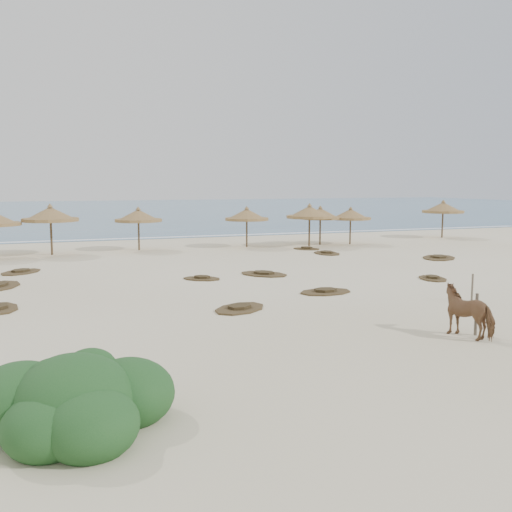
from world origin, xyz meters
name	(u,v)px	position (x,y,z in m)	size (l,w,h in m)	color
ground	(297,302)	(0.00, 0.00, 0.00)	(160.00, 160.00, 0.00)	beige
ocean	(104,210)	(0.00, 75.00, 0.00)	(200.00, 100.00, 0.01)	#2D5E88
foam_line	(162,238)	(0.00, 26.00, 0.00)	(70.00, 0.60, 0.01)	white
palapa_1	(50,215)	(-8.25, 17.47, 2.40)	(3.58, 3.58, 3.09)	brown
palapa_2	(138,216)	(-2.97, 18.13, 2.18)	(3.91, 3.91, 2.81)	brown
palapa_3	(247,215)	(4.12, 17.44, 2.14)	(3.36, 3.36, 2.76)	brown
palapa_4	(320,214)	(9.44, 17.14, 2.13)	(3.20, 3.20, 2.74)	brown
palapa_5	(310,213)	(8.27, 16.43, 2.28)	(3.92, 3.92, 2.94)	brown
palapa_6	(351,215)	(11.58, 16.71, 2.06)	(3.09, 3.09, 2.66)	brown
palapa_7	(443,208)	(20.81, 18.50, 2.32)	(3.43, 3.43, 3.00)	brown
horse	(470,311)	(2.65, -5.95, 0.71)	(0.77, 1.69, 1.42)	brown
fence_post_near	(476,314)	(2.90, -5.93, 0.60)	(0.09, 0.09, 1.21)	#635A4A
fence_post_far	(472,288)	(5.98, -2.19, 0.51)	(0.07, 0.07, 1.03)	#635A4A
bush	(75,403)	(-8.06, -8.68, 0.52)	(3.56, 3.13, 1.59)	#244F22
scrub_2	(202,278)	(-2.01, 5.90, 0.05)	(2.05, 1.91, 0.16)	#4F3E23
scrub_3	(264,274)	(1.05, 6.13, 0.05)	(2.67, 2.82, 0.16)	#4F3E23
scrub_4	(433,278)	(7.73, 2.37, 0.05)	(1.53, 1.96, 0.16)	#4F3E23
scrub_5	(439,257)	(12.59, 8.22, 0.05)	(3.17, 3.19, 0.16)	#4F3E23
scrub_6	(21,272)	(-9.72, 10.73, 0.05)	(2.50, 2.62, 0.16)	#4F3E23
scrub_7	(327,253)	(7.51, 12.30, 0.05)	(1.53, 2.27, 0.16)	#4F3E23
scrub_9	(325,291)	(1.77, 1.19, 0.05)	(2.24, 1.55, 0.16)	#4F3E23
scrub_10	(307,249)	(7.34, 14.86, 0.05)	(2.08, 2.10, 0.16)	#4F3E23
scrub_11	(240,308)	(-2.35, -0.50, 0.05)	(2.59, 2.45, 0.16)	#4F3E23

